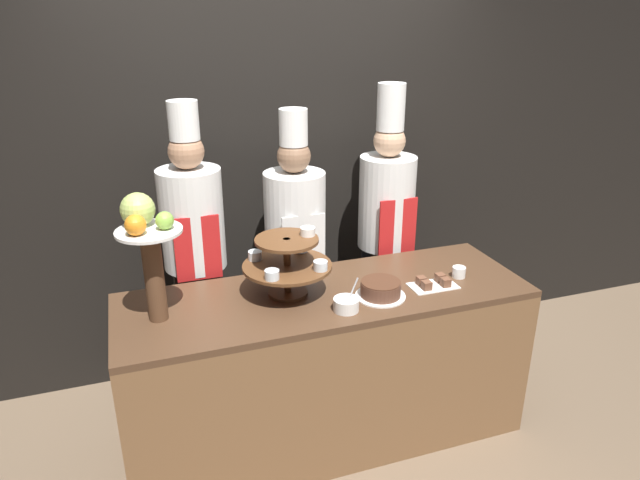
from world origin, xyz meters
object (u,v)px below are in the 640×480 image
(cake_square_tray, at_px, (433,283))
(cup_white, at_px, (459,272))
(chef_center_right, at_px, (386,223))
(tiered_stand, at_px, (288,261))
(cake_round, at_px, (381,289))
(fruit_pedestal, at_px, (146,239))
(chef_left, at_px, (195,246))
(chef_center_left, at_px, (295,241))
(serving_bowl_near, at_px, (346,304))

(cake_square_tray, bearing_deg, cup_white, 16.77)
(cake_square_tray, relative_size, chef_center_right, 0.13)
(cup_white, height_order, chef_center_right, chef_center_right)
(tiered_stand, height_order, chef_center_right, chef_center_right)
(cake_round, xyz_separation_m, cup_white, (0.49, 0.07, -0.01))
(fruit_pedestal, bearing_deg, chef_left, 64.68)
(cake_round, distance_m, cup_white, 0.50)
(cake_round, xyz_separation_m, chef_left, (-0.82, 0.70, 0.07))
(cake_square_tray, distance_m, chef_center_left, 0.87)
(cake_round, distance_m, chef_left, 1.08)
(tiered_stand, relative_size, chef_center_right, 0.24)
(tiered_stand, xyz_separation_m, cake_square_tray, (0.73, -0.17, -0.16))
(cup_white, bearing_deg, chef_center_left, 139.00)
(chef_center_left, relative_size, chef_center_right, 0.94)
(cup_white, bearing_deg, cake_round, -171.90)
(cake_round, distance_m, serving_bowl_near, 0.23)
(cup_white, xyz_separation_m, chef_left, (-1.31, 0.63, 0.08))
(cake_square_tray, bearing_deg, fruit_pedestal, 174.27)
(chef_left, xyz_separation_m, chef_center_right, (1.17, 0.00, -0.00))
(tiered_stand, bearing_deg, chef_center_left, 69.55)
(cup_white, bearing_deg, cake_square_tray, -163.23)
(cake_round, height_order, serving_bowl_near, serving_bowl_near)
(tiered_stand, height_order, fruit_pedestal, fruit_pedestal)
(tiered_stand, distance_m, chef_center_right, 0.94)
(fruit_pedestal, relative_size, chef_left, 0.33)
(cup_white, relative_size, chef_left, 0.04)
(fruit_pedestal, xyz_separation_m, cake_round, (1.08, -0.15, -0.35))
(cake_round, bearing_deg, serving_bowl_near, -160.75)
(cake_round, bearing_deg, tiered_stand, 157.20)
(fruit_pedestal, relative_size, chef_center_left, 0.35)
(fruit_pedestal, relative_size, cake_square_tray, 2.41)
(chef_left, bearing_deg, tiered_stand, -52.97)
(serving_bowl_near, bearing_deg, chef_center_right, 53.74)
(cake_round, height_order, cup_white, cake_round)
(cup_white, height_order, chef_center_left, chef_center_left)
(cup_white, bearing_deg, chef_left, 154.35)
(cake_square_tray, xyz_separation_m, chef_center_right, (0.05, 0.69, 0.09))
(serving_bowl_near, distance_m, chef_center_right, 0.96)
(tiered_stand, bearing_deg, serving_bowl_near, -50.00)
(tiered_stand, xyz_separation_m, cup_white, (0.92, -0.11, -0.15))
(chef_center_left, height_order, chef_center_right, chef_center_right)
(tiered_stand, bearing_deg, cake_square_tray, -12.69)
(fruit_pedestal, distance_m, cake_square_tray, 1.44)
(serving_bowl_near, bearing_deg, tiered_stand, 130.00)
(cup_white, relative_size, chef_center_left, 0.04)
(fruit_pedestal, xyz_separation_m, serving_bowl_near, (0.87, -0.23, -0.36))
(fruit_pedestal, height_order, cake_square_tray, fruit_pedestal)
(tiered_stand, relative_size, chef_center_left, 0.26)
(chef_left, bearing_deg, chef_center_left, 0.00)
(cake_square_tray, bearing_deg, tiered_stand, 167.31)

